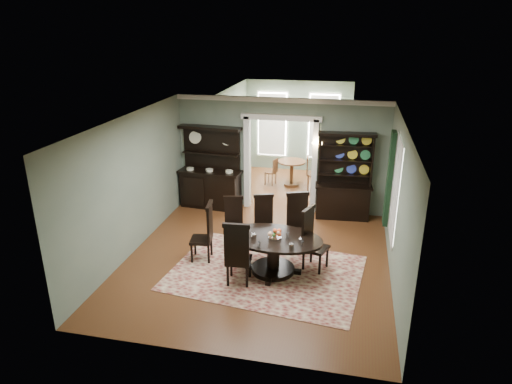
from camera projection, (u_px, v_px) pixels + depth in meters
The scene contains 19 objects.
room at pixel (257, 191), 9.21m from camera, with size 5.51×6.01×3.01m.
parlor at pixel (294, 133), 14.25m from camera, with size 3.51×3.50×3.01m.
doorway_trim at pixel (281, 151), 11.90m from camera, with size 2.08×0.25×2.57m.
right_window at pixel (392, 185), 9.48m from camera, with size 0.15×1.47×2.12m.
wall_sconce at pixel (317, 144), 11.48m from camera, with size 0.27×0.21×0.21m.
rug at pixel (266, 273), 9.25m from camera, with size 3.74×2.66×0.01m, color maroon.
dining_table at pixel (273, 248), 9.11m from camera, with size 2.08×1.99×0.78m.
centerpiece at pixel (275, 236), 8.93m from camera, with size 1.30×0.84×0.21m.
chair_far_left at pixel (234, 220), 10.22m from camera, with size 0.51×0.49×1.15m.
chair_far_mid at pixel (264, 219), 10.24m from camera, with size 0.55×0.54×1.19m.
chair_far_right at pixel (298, 220), 10.00m from camera, with size 0.62×0.61×1.32m.
chair_end_left at pixel (206, 231), 9.55m from camera, with size 0.51×0.53×1.29m.
chair_end_right at pixel (311, 237), 9.24m from camera, with size 0.60×0.61×1.31m.
chair_near at pixel (238, 252), 8.59m from camera, with size 0.53×0.51×1.34m.
sideboard at pixel (211, 179), 12.33m from camera, with size 1.72×0.73×2.22m.
welsh_dresser at pixel (343, 188), 11.63m from camera, with size 1.46×0.63×2.22m.
parlor_table at pixel (292, 169), 14.00m from camera, with size 0.85×0.85×0.79m.
parlor_chair_left at pixel (272, 171), 14.07m from camera, with size 0.39×0.38×0.85m.
parlor_chair_right at pixel (311, 172), 13.64m from camera, with size 0.44×0.43×1.02m.
Camera 1 is at (1.81, -8.39, 4.80)m, focal length 32.00 mm.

